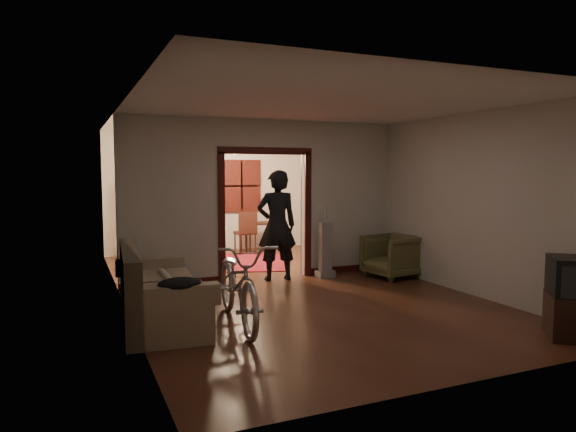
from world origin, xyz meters
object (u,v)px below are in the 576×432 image
armchair (391,256)px  desk (260,237)px  bicycle (238,283)px  locker (162,216)px  person (277,226)px  sofa (162,285)px

armchair → desk: size_ratio=0.92×
bicycle → desk: size_ratio=2.20×
locker → bicycle: bearing=-75.7°
bicycle → locker: 5.77m
armchair → person: bearing=-115.1°
bicycle → person: 2.71m
locker → person: bearing=-53.6°
armchair → locker: 5.32m
bicycle → armchair: size_ratio=2.38×
sofa → locker: bearing=84.3°
locker → desk: 2.33m
armchair → desk: 3.96m
locker → sofa: bearing=-84.9°
armchair → locker: locker is taller
bicycle → armchair: bearing=31.7°
sofa → desk: 5.89m
sofa → locker: 5.38m
sofa → armchair: sofa is taller
armchair → locker: bearing=-148.9°
locker → armchair: bearing=-35.8°
sofa → locker: (0.90, 5.28, 0.42)m
person → locker: person is taller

